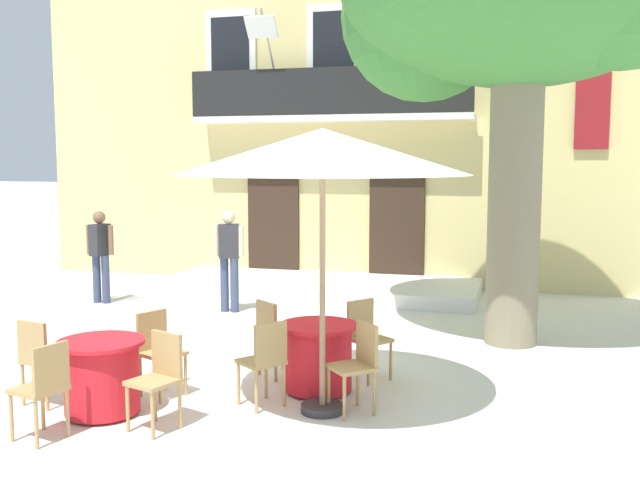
% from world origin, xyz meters
% --- Properties ---
extents(ground_plane, '(120.00, 120.00, 0.00)m').
position_xyz_m(ground_plane, '(0.00, 0.00, 0.00)').
color(ground_plane, silver).
extents(building_facade, '(13.00, 5.09, 7.50)m').
position_xyz_m(building_facade, '(0.03, 6.99, 3.75)').
color(building_facade, '#DBC67F').
rests_on(building_facade, ground).
extents(entrance_step_platform, '(5.99, 2.27, 0.25)m').
position_xyz_m(entrance_step_platform, '(0.03, 3.87, 0.12)').
color(entrance_step_platform, silver).
rests_on(entrance_step_platform, ground).
extents(cafe_table_near_tree, '(0.86, 0.86, 0.76)m').
position_xyz_m(cafe_table_near_tree, '(1.61, -1.80, 0.39)').
color(cafe_table_near_tree, red).
rests_on(cafe_table_near_tree, ground).
extents(cafe_chair_near_tree_0, '(0.56, 0.56, 0.91)m').
position_xyz_m(cafe_chair_near_tree_0, '(1.23, -2.45, 0.53)').
color(cafe_chair_near_tree_0, tan).
rests_on(cafe_chair_near_tree_0, ground).
extents(cafe_chair_near_tree_1, '(0.56, 0.56, 0.91)m').
position_xyz_m(cafe_chair_near_tree_1, '(2.17, -2.31, 0.53)').
color(cafe_chair_near_tree_1, tan).
rests_on(cafe_chair_near_tree_1, ground).
extents(cafe_chair_near_tree_2, '(0.56, 0.56, 0.91)m').
position_xyz_m(cafe_chair_near_tree_2, '(2.01, -1.16, 0.53)').
color(cafe_chair_near_tree_2, tan).
rests_on(cafe_chair_near_tree_2, ground).
extents(cafe_chair_near_tree_3, '(0.56, 0.56, 0.91)m').
position_xyz_m(cafe_chair_near_tree_3, '(0.96, -1.42, 0.53)').
color(cafe_chair_near_tree_3, tan).
rests_on(cafe_chair_near_tree_3, ground).
extents(cafe_table_middle, '(0.86, 0.86, 0.76)m').
position_xyz_m(cafe_table_middle, '(-0.28, -3.07, 0.39)').
color(cafe_table_middle, red).
rests_on(cafe_table_middle, ground).
extents(cafe_chair_middle_0, '(0.53, 0.53, 0.91)m').
position_xyz_m(cafe_chair_middle_0, '(-0.03, -2.36, 0.53)').
color(cafe_chair_middle_0, tan).
rests_on(cafe_chair_middle_0, ground).
extents(cafe_chair_middle_1, '(0.47, 0.47, 0.91)m').
position_xyz_m(cafe_chair_middle_1, '(-1.03, -3.01, 0.53)').
color(cafe_chair_middle_1, tan).
rests_on(cafe_chair_middle_1, ground).
extents(cafe_chair_middle_2, '(0.49, 0.49, 0.91)m').
position_xyz_m(cafe_chair_middle_2, '(-0.39, -3.82, 0.53)').
color(cafe_chair_middle_2, tan).
rests_on(cafe_chair_middle_2, ground).
extents(cafe_chair_middle_3, '(0.51, 0.51, 0.91)m').
position_xyz_m(cafe_chair_middle_3, '(0.46, -3.25, 0.53)').
color(cafe_chair_middle_3, tan).
rests_on(cafe_chair_middle_3, ground).
extents(cafe_umbrella, '(2.90, 2.90, 2.85)m').
position_xyz_m(cafe_umbrella, '(1.83, -2.41, 2.61)').
color(cafe_umbrella, '#997A56').
rests_on(cafe_umbrella, ground).
extents(pedestrian_near_entrance, '(0.53, 0.38, 1.64)m').
position_xyz_m(pedestrian_near_entrance, '(-3.45, 1.91, 0.93)').
color(pedestrian_near_entrance, '#384260').
rests_on(pedestrian_near_entrance, ground).
extents(pedestrian_mid_plaza, '(0.53, 0.35, 1.71)m').
position_xyz_m(pedestrian_mid_plaza, '(-0.96, 1.83, 0.97)').
color(pedestrian_mid_plaza, '#384260').
rests_on(pedestrian_mid_plaza, ground).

